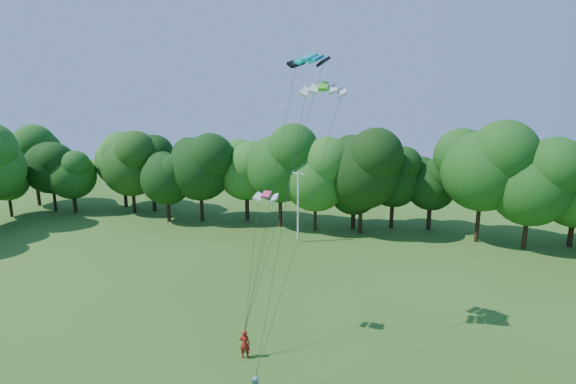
# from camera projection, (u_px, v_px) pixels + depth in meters

# --- Properties ---
(utility_pole) EXTENTS (1.53, 0.76, 8.24)m
(utility_pole) POSITION_uv_depth(u_px,v_px,m) (298.00, 206.00, 50.43)
(utility_pole) COLOR silver
(utility_pole) RESTS_ON ground
(kite_flyer_left) EXTENTS (0.74, 0.52, 1.92)m
(kite_flyer_left) POSITION_uv_depth(u_px,v_px,m) (245.00, 344.00, 28.60)
(kite_flyer_left) COLOR maroon
(kite_flyer_left) RESTS_ON ground
(kite_teal) EXTENTS (2.92, 2.15, 0.55)m
(kite_teal) POSITION_uv_depth(u_px,v_px,m) (309.00, 57.00, 28.20)
(kite_teal) COLOR #05A5A8
(kite_teal) RESTS_ON ground
(kite_green) EXTENTS (2.98, 1.58, 0.61)m
(kite_green) POSITION_uv_depth(u_px,v_px,m) (323.00, 86.00, 27.79)
(kite_green) COLOR green
(kite_green) RESTS_ON ground
(kite_pink) EXTENTS (1.64, 0.80, 0.36)m
(kite_pink) POSITION_uv_depth(u_px,v_px,m) (266.00, 194.00, 29.38)
(kite_pink) COLOR #CC3862
(kite_pink) RESTS_ON ground
(tree_back_west) EXTENTS (8.89, 8.89, 12.94)m
(tree_back_west) POSITION_uv_depth(u_px,v_px,m) (131.00, 156.00, 62.58)
(tree_back_west) COLOR black
(tree_back_west) RESTS_ON ground
(tree_back_center) EXTENTS (9.77, 9.77, 14.21)m
(tree_back_center) POSITION_uv_depth(u_px,v_px,m) (362.00, 161.00, 52.87)
(tree_back_center) COLOR black
(tree_back_center) RESTS_ON ground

